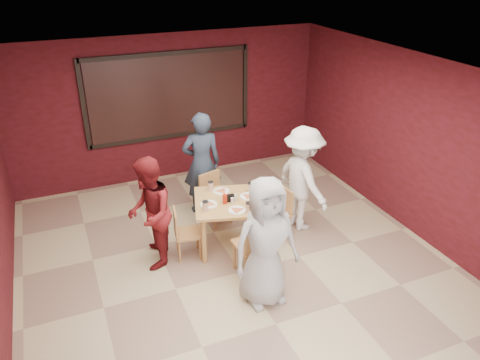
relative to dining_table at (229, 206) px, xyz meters
name	(u,v)px	position (x,y,z in m)	size (l,w,h in m)	color
floor	(241,272)	(-0.10, -0.69, -0.69)	(7.00, 7.00, 0.00)	#C2B387
window_blinds	(169,96)	(-0.10, 2.76, 0.96)	(3.00, 0.02, 1.50)	black
dining_table	(229,206)	(0.00, 0.00, 0.00)	(1.25, 1.25, 0.94)	tan
chair_front	(255,244)	(0.05, -0.84, -0.15)	(0.49, 0.49, 0.95)	#AA6942
chair_back	(214,195)	(0.04, 0.79, -0.21)	(0.52, 0.52, 0.86)	#AA6942
chair_left	(183,231)	(-0.72, 0.00, -0.25)	(0.44, 0.44, 0.78)	#AA6942
chair_right	(279,209)	(0.84, -0.02, -0.23)	(0.45, 0.45, 0.82)	#AA6942
diner_front	(266,242)	(-0.03, -1.32, 0.19)	(0.86, 0.56, 1.77)	#AAAAAA
diner_back	(202,163)	(-0.02, 1.20, 0.20)	(0.65, 0.43, 1.80)	#2B394E
diner_left	(150,214)	(-1.18, 0.03, 0.14)	(0.80, 0.63, 1.66)	maroon
diner_right	(303,179)	(1.29, 0.08, 0.17)	(1.12, 0.64, 1.73)	white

